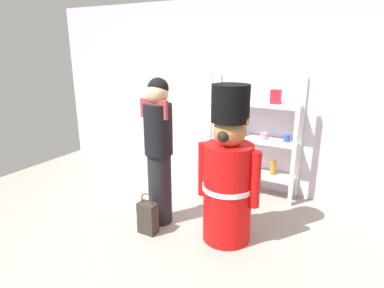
{
  "coord_description": "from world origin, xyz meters",
  "views": [
    {
      "loc": [
        1.77,
        -2.13,
        1.99
      ],
      "look_at": [
        0.16,
        0.71,
        1.0
      ],
      "focal_mm": 30.69,
      "sensor_mm": 36.0,
      "label": 1
    }
  ],
  "objects_px": {
    "merchandise_shelf": "(253,136)",
    "teddy_bear_guard": "(228,175)",
    "person_shopper": "(159,148)",
    "shopping_bag": "(148,217)"
  },
  "relations": [
    {
      "from": "teddy_bear_guard",
      "to": "person_shopper",
      "type": "xyz_separation_m",
      "value": [
        -0.81,
        -0.06,
        0.17
      ]
    },
    {
      "from": "teddy_bear_guard",
      "to": "shopping_bag",
      "type": "height_order",
      "value": "teddy_bear_guard"
    },
    {
      "from": "merchandise_shelf",
      "to": "person_shopper",
      "type": "relative_size",
      "value": 0.97
    },
    {
      "from": "teddy_bear_guard",
      "to": "shopping_bag",
      "type": "distance_m",
      "value": 1.01
    },
    {
      "from": "merchandise_shelf",
      "to": "teddy_bear_guard",
      "type": "xyz_separation_m",
      "value": [
        0.18,
        -1.25,
        -0.09
      ]
    },
    {
      "from": "person_shopper",
      "to": "shopping_bag",
      "type": "height_order",
      "value": "person_shopper"
    },
    {
      "from": "merchandise_shelf",
      "to": "person_shopper",
      "type": "bearing_deg",
      "value": -115.78
    },
    {
      "from": "teddy_bear_guard",
      "to": "person_shopper",
      "type": "distance_m",
      "value": 0.83
    },
    {
      "from": "teddy_bear_guard",
      "to": "shopping_bag",
      "type": "xyz_separation_m",
      "value": [
        -0.79,
        -0.33,
        -0.54
      ]
    },
    {
      "from": "person_shopper",
      "to": "teddy_bear_guard",
      "type": "bearing_deg",
      "value": 4.05
    }
  ]
}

